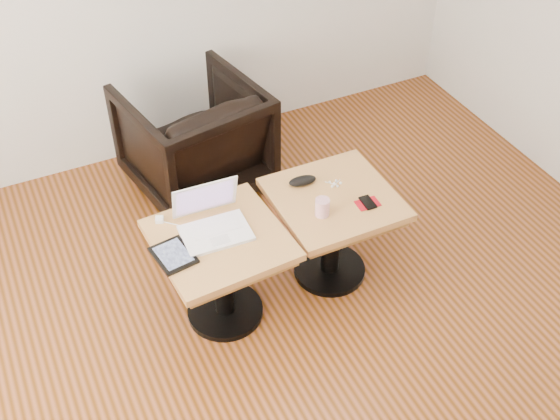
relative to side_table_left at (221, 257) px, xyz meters
name	(u,v)px	position (x,y,z in m)	size (l,w,h in m)	color
room_shell	(311,177)	(0.13, -0.65, 0.93)	(4.52, 4.52, 2.71)	#532B0A
side_table_left	(221,257)	(0.00, 0.00, 0.00)	(0.65, 0.65, 0.56)	black
side_table_right	(333,216)	(0.65, 0.03, 0.00)	(0.61, 0.61, 0.56)	black
laptop	(212,221)	(-0.01, 0.07, 0.18)	(0.34, 0.30, 0.23)	white
tablet	(173,255)	(-0.24, -0.03, 0.15)	(0.20, 0.23, 0.02)	black
charging_adapter	(159,220)	(-0.22, 0.23, 0.15)	(0.04, 0.04, 0.02)	white
glasses_case	(302,181)	(0.54, 0.19, 0.16)	(0.15, 0.07, 0.05)	black
striped_cup	(322,207)	(0.52, -0.07, 0.19)	(0.07, 0.07, 0.09)	#BB4565
earbuds_tangle	(335,184)	(0.69, 0.11, 0.15)	(0.08, 0.06, 0.01)	white
phone_on_sleeve	(368,203)	(0.77, -0.10, 0.15)	(0.12, 0.11, 0.01)	#990514
armchair	(194,139)	(0.26, 1.09, -0.06)	(0.76, 0.78, 0.71)	black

